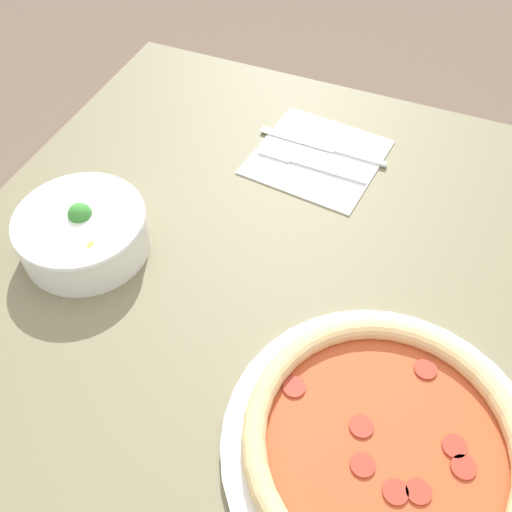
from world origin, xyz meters
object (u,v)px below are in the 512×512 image
at_px(pizza, 385,444).
at_px(fork, 313,167).
at_px(bowl, 82,230).
at_px(knife, 328,148).

xyz_separation_m(pizza, fork, (0.40, 0.21, -0.01)).
xyz_separation_m(pizza, bowl, (0.12, 0.45, 0.02)).
relative_size(bowl, fork, 0.98).
height_order(bowl, fork, bowl).
height_order(pizza, knife, pizza).
bearing_deg(fork, bowl, 51.47).
bearing_deg(fork, knife, -95.68).
height_order(pizza, bowl, bowl).
height_order(pizza, fork, pizza).
xyz_separation_m(bowl, knife, (0.33, -0.24, -0.03)).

